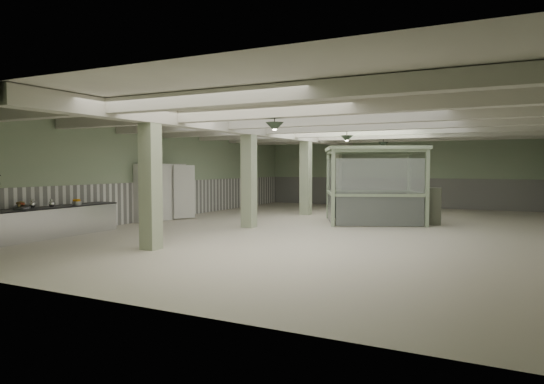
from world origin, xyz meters
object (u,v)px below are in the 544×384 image
at_px(prep_counter, 50,222).
at_px(filing_cabinet, 435,206).
at_px(walkin_cooler, 162,192).
at_px(guard_booth, 374,172).

bearing_deg(prep_counter, filing_cabinet, 41.70).
relative_size(prep_counter, walkin_cooler, 1.90).
bearing_deg(walkin_cooler, prep_counter, -89.07).
bearing_deg(walkin_cooler, guard_booth, 21.77).
xyz_separation_m(prep_counter, guard_booth, (7.49, 8.17, 1.42)).
height_order(prep_counter, guard_booth, guard_booth).
bearing_deg(filing_cabinet, walkin_cooler, -166.89).
bearing_deg(prep_counter, walkin_cooler, 90.93).
xyz_separation_m(guard_booth, filing_cabinet, (2.15, 0.41, -1.21)).
relative_size(walkin_cooler, guard_booth, 0.55).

